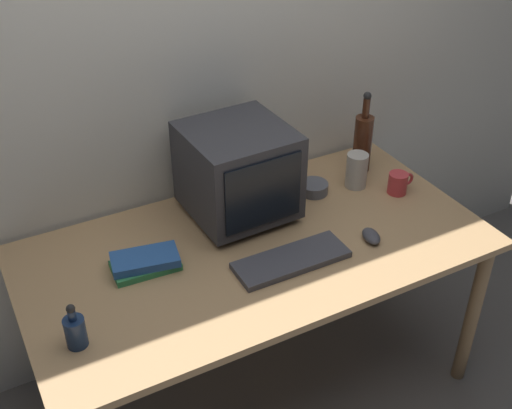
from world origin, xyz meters
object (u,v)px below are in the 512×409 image
(keyboard, at_px, (291,260))
(cd_spindle, at_px, (314,188))
(computer_mouse, at_px, (371,236))
(crt_monitor, at_px, (238,172))
(bottle_short, at_px, (75,330))
(book_stack, at_px, (145,262))
(bottle_tall, at_px, (363,141))
(metal_canister, at_px, (357,170))
(mug, at_px, (398,183))

(keyboard, bearing_deg, cd_spindle, 48.50)
(computer_mouse, xyz_separation_m, cd_spindle, (-0.01, 0.38, 0.00))
(crt_monitor, height_order, keyboard, crt_monitor)
(computer_mouse, distance_m, bottle_short, 1.11)
(crt_monitor, height_order, book_stack, crt_monitor)
(book_stack, bearing_deg, bottle_tall, 10.84)
(keyboard, relative_size, metal_canister, 2.80)
(computer_mouse, bearing_deg, crt_monitor, 146.27)
(bottle_tall, bearing_deg, crt_monitor, -174.99)
(computer_mouse, height_order, cd_spindle, cd_spindle)
(mug, xyz_separation_m, metal_canister, (-0.12, 0.13, 0.03))
(computer_mouse, height_order, metal_canister, metal_canister)
(mug, bearing_deg, keyboard, -163.02)
(keyboard, bearing_deg, bottle_short, -177.09)
(bottle_short, bearing_deg, book_stack, 38.68)
(crt_monitor, relative_size, bottle_tall, 1.09)
(bottle_tall, xyz_separation_m, book_stack, (-1.07, -0.21, -0.11))
(crt_monitor, relative_size, computer_mouse, 4.00)
(crt_monitor, bearing_deg, mug, -14.79)
(keyboard, distance_m, mug, 0.66)
(crt_monitor, relative_size, cd_spindle, 3.33)
(keyboard, xyz_separation_m, bottle_tall, (0.60, 0.42, 0.13))
(bottle_short, bearing_deg, mug, 9.09)
(computer_mouse, bearing_deg, mug, 49.92)
(book_stack, height_order, cd_spindle, book_stack)
(computer_mouse, relative_size, bottle_short, 0.62)
(crt_monitor, xyz_separation_m, cd_spindle, (0.35, -0.01, -0.17))
(mug, distance_m, cd_spindle, 0.35)
(computer_mouse, xyz_separation_m, metal_canister, (0.17, 0.34, 0.06))
(bottle_short, height_order, book_stack, bottle_short)
(bottle_tall, height_order, mug, bottle_tall)
(computer_mouse, distance_m, book_stack, 0.84)
(metal_canister, bearing_deg, cd_spindle, 168.59)
(cd_spindle, bearing_deg, computer_mouse, -88.09)
(bottle_short, xyz_separation_m, cd_spindle, (1.10, 0.39, -0.04))
(bottle_tall, distance_m, book_stack, 1.10)
(bottle_short, distance_m, mug, 1.42)
(keyboard, distance_m, book_stack, 0.52)
(bottle_short, height_order, metal_canister, bottle_short)
(crt_monitor, distance_m, book_stack, 0.50)
(book_stack, bearing_deg, crt_monitor, 18.72)
(crt_monitor, xyz_separation_m, bottle_tall, (0.63, 0.06, -0.05))
(book_stack, bearing_deg, cd_spindle, 10.12)
(crt_monitor, relative_size, metal_canister, 2.66)
(keyboard, height_order, bottle_tall, bottle_tall)
(keyboard, xyz_separation_m, book_stack, (-0.47, 0.21, 0.02))
(bottle_short, xyz_separation_m, mug, (1.41, 0.23, -0.01))
(book_stack, xyz_separation_m, metal_canister, (0.97, 0.10, 0.05))
(crt_monitor, height_order, metal_canister, crt_monitor)
(computer_mouse, height_order, bottle_tall, bottle_tall)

